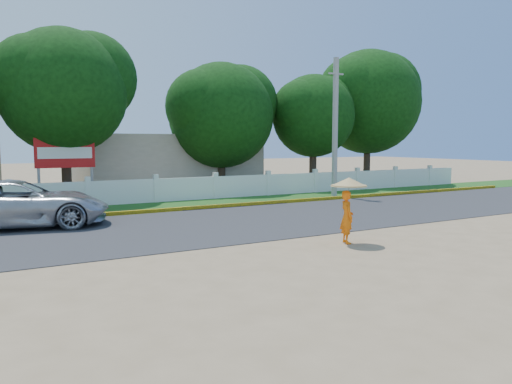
% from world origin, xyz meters
% --- Properties ---
extents(ground, '(120.00, 120.00, 0.00)m').
position_xyz_m(ground, '(0.00, 0.00, 0.00)').
color(ground, '#9E8460').
rests_on(ground, ground).
extents(road, '(60.00, 7.00, 0.02)m').
position_xyz_m(road, '(0.00, 4.50, 0.01)').
color(road, '#38383A').
rests_on(road, ground).
extents(grass_verge, '(60.00, 3.50, 0.03)m').
position_xyz_m(grass_verge, '(0.00, 9.75, 0.01)').
color(grass_verge, '#2D601E').
rests_on(grass_verge, ground).
extents(curb, '(40.00, 0.18, 0.16)m').
position_xyz_m(curb, '(0.00, 8.05, 0.08)').
color(curb, yellow).
rests_on(curb, ground).
extents(fence, '(40.00, 0.10, 1.10)m').
position_xyz_m(fence, '(0.00, 11.20, 0.55)').
color(fence, silver).
rests_on(fence, ground).
extents(building_near, '(10.00, 6.00, 3.20)m').
position_xyz_m(building_near, '(3.00, 18.00, 1.60)').
color(building_near, '#B7AD99').
rests_on(building_near, ground).
extents(utility_pole, '(0.28, 0.28, 6.94)m').
position_xyz_m(utility_pole, '(8.68, 9.15, 3.47)').
color(utility_pole, gray).
rests_on(utility_pole, ground).
extents(vehicle, '(5.96, 3.51, 1.56)m').
position_xyz_m(vehicle, '(-6.00, 6.99, 0.78)').
color(vehicle, '#B0B2B8').
rests_on(vehicle, ground).
extents(monk_with_parasol, '(1.00, 1.00, 1.81)m').
position_xyz_m(monk_with_parasol, '(1.61, -0.24, 1.18)').
color(monk_with_parasol, orange).
rests_on(monk_with_parasol, ground).
extents(billboard, '(2.50, 0.13, 2.95)m').
position_xyz_m(billboard, '(-3.69, 12.30, 2.14)').
color(billboard, gray).
rests_on(billboard, ground).
extents(tree_row, '(34.19, 7.23, 8.77)m').
position_xyz_m(tree_row, '(2.34, 14.20, 4.85)').
color(tree_row, '#473828').
rests_on(tree_row, ground).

